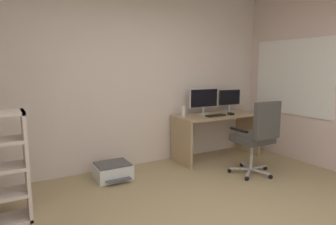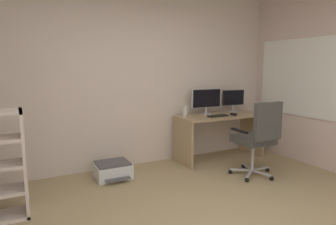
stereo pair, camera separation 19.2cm
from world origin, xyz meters
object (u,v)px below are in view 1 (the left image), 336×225
monitor_secondary (230,99)px  printer (113,171)px  keyboard (216,115)px  office_chair (257,134)px  computer_mouse (231,114)px  desktop_speaker (183,111)px  monitor_main (204,99)px  desk (217,126)px

monitor_secondary → printer: 2.41m
keyboard → printer: (-1.70, 0.09, -0.65)m
monitor_secondary → office_chair: size_ratio=0.39×
computer_mouse → desktop_speaker: size_ratio=0.59×
printer → monitor_main: bearing=6.7°
printer → computer_mouse: bearing=-3.5°
monitor_secondary → printer: bearing=-175.0°
desk → office_chair: office_chair is taller
monitor_secondary → desk: bearing=-158.8°
desk → monitor_main: size_ratio=2.61×
desk → desktop_speaker: desktop_speaker is taller
desktop_speaker → printer: desktop_speaker is taller
monitor_main → desktop_speaker: (-0.43, -0.05, -0.16)m
keyboard → office_chair: size_ratio=0.32×
monitor_main → keyboard: bearing=-84.6°
desk → desktop_speaker: size_ratio=8.51×
computer_mouse → desktop_speaker: (-0.75, 0.27, 0.07)m
monitor_secondary → computer_mouse: 0.45m
monitor_secondary → computer_mouse: bearing=-127.5°
desk → office_chair: (-0.06, -0.95, 0.06)m
monitor_main → monitor_secondary: 0.56m
desk → monitor_secondary: 0.60m
monitor_secondary → keyboard: size_ratio=1.23×
keyboard → desktop_speaker: 0.52m
desk → keyboard: (-0.15, -0.14, 0.21)m
monitor_main → computer_mouse: (0.32, -0.32, -0.23)m
office_chair → monitor_secondary: bearing=67.8°
desktop_speaker → monitor_secondary: bearing=2.7°
monitor_secondary → office_chair: bearing=-112.2°
monitor_secondary → desktop_speaker: size_ratio=2.46×
desk → keyboard: 0.29m
computer_mouse → printer: bearing=177.0°
monitor_secondary → computer_mouse: size_ratio=4.18×
desktop_speaker → office_chair: 1.21m
desktop_speaker → monitor_main: bearing=6.3°
desktop_speaker → office_chair: bearing=-62.5°
desk → monitor_main: bearing=138.8°
keyboard → printer: 1.82m
desktop_speaker → printer: 1.45m
printer → office_chair: bearing=-26.8°
computer_mouse → monitor_secondary: bearing=53.0°
keyboard → computer_mouse: computer_mouse is taller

